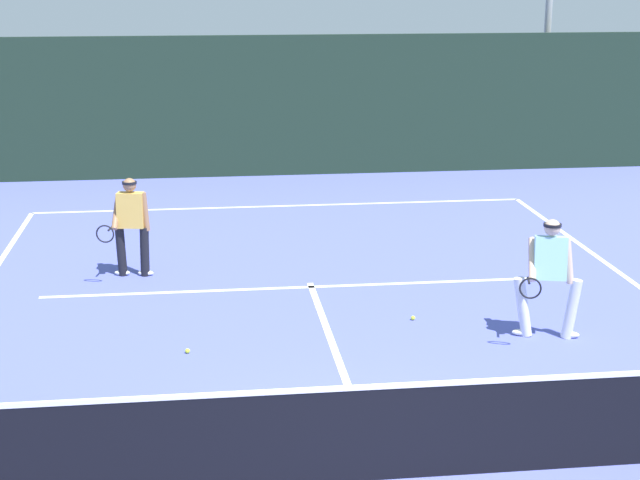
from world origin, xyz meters
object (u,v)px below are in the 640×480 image
(tennis_ball_extra, at_px, (187,351))
(tennis_ball, at_px, (413,318))
(player_near, at_px, (549,273))
(player_far, at_px, (131,223))

(tennis_ball_extra, bearing_deg, tennis_ball, 15.29)
(tennis_ball_extra, bearing_deg, player_near, 0.00)
(tennis_ball, distance_m, tennis_ball_extra, 3.36)
(player_near, bearing_deg, tennis_ball, -12.98)
(player_near, height_order, player_far, player_near)
(player_far, height_order, tennis_ball_extra, player_far)
(player_far, height_order, tennis_ball, player_far)
(player_far, relative_size, tennis_ball_extra, 24.99)
(player_far, distance_m, tennis_ball_extra, 3.77)
(tennis_ball, bearing_deg, player_near, -27.91)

